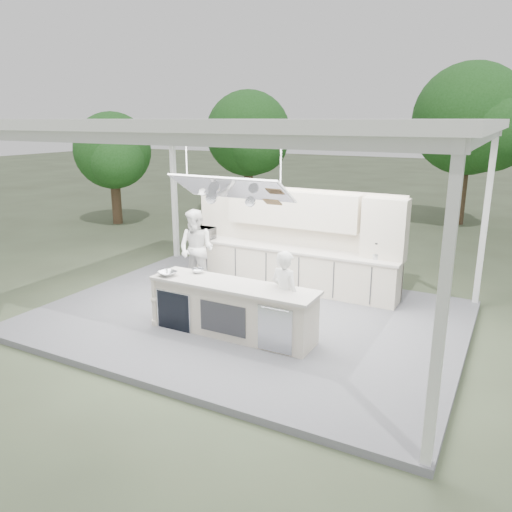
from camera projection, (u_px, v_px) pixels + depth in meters
The scene contains 12 objects.
ground at pixel (248, 320), 9.89m from camera, with size 90.00×90.00×0.00m, color #4E5B3E.
stage_deck at pixel (248, 318), 9.87m from camera, with size 8.00×6.00×0.12m, color slate.
tent at pixel (247, 128), 8.89m from camera, with size 8.20×6.20×3.86m.
demo_island at pixel (232, 309), 8.87m from camera, with size 3.10×0.79×0.95m.
back_counter at pixel (288, 267), 11.35m from camera, with size 5.08×0.72×0.95m.
back_wall_unit at pixel (311, 225), 11.07m from camera, with size 5.05×0.48×2.25m.
tree_cluster at pixel (379, 136), 17.40m from camera, with size 19.55×9.40×5.85m.
head_chef at pixel (285, 296), 8.54m from camera, with size 0.59×0.39×1.62m, color white.
sous_chef at pixel (196, 249), 11.23m from camera, with size 0.88×0.68×1.80m, color white.
toaster_oven at pixel (204, 233), 11.99m from camera, with size 0.51×0.35×0.28m, color silver.
bowl_large at pixel (167, 274), 9.18m from camera, with size 0.33×0.33×0.08m, color silver.
bowl_small at pixel (198, 271), 9.36m from camera, with size 0.23×0.23×0.07m, color silver.
Camera 1 is at (4.46, -8.04, 3.87)m, focal length 35.00 mm.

